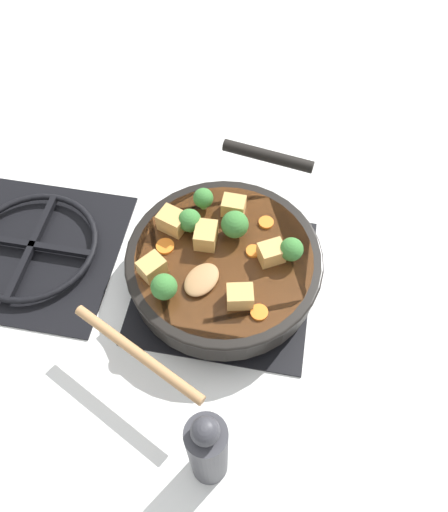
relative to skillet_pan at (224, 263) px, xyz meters
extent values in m
plane|color=silver|center=(0.00, 0.00, -0.06)|extent=(2.40, 2.40, 0.00)
cube|color=black|center=(0.00, 0.00, -0.05)|extent=(0.31, 0.31, 0.01)
torus|color=black|center=(0.00, 0.00, -0.04)|extent=(0.24, 0.24, 0.01)
cube|color=black|center=(0.00, 0.00, -0.04)|extent=(0.01, 0.23, 0.01)
cube|color=black|center=(0.00, 0.00, -0.04)|extent=(0.23, 0.01, 0.01)
cube|color=black|center=(0.00, 0.36, -0.05)|extent=(0.31, 0.31, 0.01)
torus|color=black|center=(0.00, 0.36, -0.04)|extent=(0.24, 0.24, 0.01)
cube|color=black|center=(0.00, 0.36, -0.04)|extent=(0.01, 0.23, 0.01)
cube|color=black|center=(0.00, 0.36, -0.04)|extent=(0.23, 0.01, 0.01)
cylinder|color=black|center=(0.00, 0.00, 0.00)|extent=(0.33, 0.33, 0.06)
cylinder|color=#5B3316|center=(0.00, 0.00, 0.00)|extent=(0.30, 0.30, 0.05)
torus|color=black|center=(0.00, 0.00, 0.02)|extent=(0.33, 0.33, 0.01)
cylinder|color=black|center=(0.25, -0.04, 0.01)|extent=(0.05, 0.18, 0.02)
ellipsoid|color=#A87A4C|center=(-0.06, 0.03, 0.03)|extent=(0.08, 0.07, 0.01)
cylinder|color=#A87A4C|center=(-0.20, 0.09, 0.03)|extent=(0.12, 0.22, 0.02)
cube|color=tan|center=(0.02, 0.04, 0.04)|extent=(0.05, 0.04, 0.04)
cube|color=tan|center=(0.04, 0.10, 0.04)|extent=(0.05, 0.05, 0.04)
cube|color=tan|center=(-0.05, 0.11, 0.04)|extent=(0.05, 0.05, 0.03)
cube|color=tan|center=(0.01, -0.08, 0.04)|extent=(0.05, 0.05, 0.03)
cube|color=tan|center=(0.09, 0.00, 0.04)|extent=(0.03, 0.04, 0.03)
cube|color=tan|center=(-0.08, -0.04, 0.04)|extent=(0.04, 0.05, 0.03)
cylinder|color=#709956|center=(0.04, 0.07, 0.03)|extent=(0.01, 0.01, 0.01)
sphere|color=#387533|center=(0.04, 0.07, 0.05)|extent=(0.04, 0.04, 0.04)
cylinder|color=#709956|center=(0.04, -0.01, 0.03)|extent=(0.01, 0.01, 0.01)
sphere|color=#387533|center=(0.04, -0.01, 0.05)|extent=(0.05, 0.05, 0.05)
cylinder|color=#709956|center=(0.01, -0.11, 0.03)|extent=(0.01, 0.01, 0.01)
sphere|color=#387533|center=(0.01, -0.11, 0.05)|extent=(0.04, 0.04, 0.04)
cylinder|color=#709956|center=(0.09, 0.05, 0.03)|extent=(0.01, 0.01, 0.01)
sphere|color=#387533|center=(0.09, 0.05, 0.05)|extent=(0.04, 0.04, 0.04)
cylinder|color=#709956|center=(-0.09, 0.08, 0.03)|extent=(0.01, 0.01, 0.01)
sphere|color=#387533|center=(-0.09, 0.08, 0.05)|extent=(0.04, 0.04, 0.04)
cylinder|color=orange|center=(0.08, -0.06, 0.03)|extent=(0.03, 0.03, 0.01)
cylinder|color=orange|center=(0.01, -0.05, 0.03)|extent=(0.02, 0.02, 0.01)
cylinder|color=orange|center=(-0.10, -0.07, 0.03)|extent=(0.03, 0.03, 0.01)
cylinder|color=orange|center=(0.00, 0.10, 0.03)|extent=(0.03, 0.03, 0.01)
cylinder|color=#333338|center=(-0.31, -0.03, 0.04)|extent=(0.05, 0.05, 0.20)
sphere|color=#333338|center=(-0.31, -0.03, 0.15)|extent=(0.03, 0.03, 0.03)
camera|label=1|loc=(-0.44, -0.08, 0.73)|focal=35.00mm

